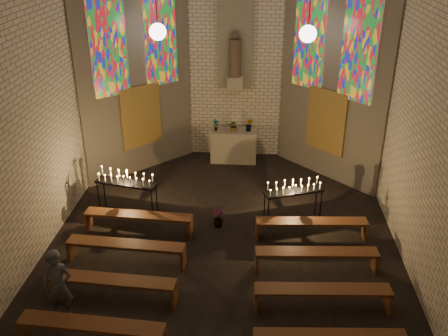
{
  "coord_description": "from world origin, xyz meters",
  "views": [
    {
      "loc": [
        0.71,
        -8.68,
        6.67
      ],
      "look_at": [
        -0.01,
        1.37,
        1.73
      ],
      "focal_mm": 40.0,
      "sensor_mm": 36.0,
      "label": 1
    }
  ],
  "objects": [
    {
      "name": "flower_vase_right",
      "position": [
        0.46,
        5.45,
        1.21
      ],
      "size": [
        0.28,
        0.25,
        0.42
      ],
      "primitive_type": "imported",
      "rotation": [
        0.0,
        0.0,
        -0.29
      ],
      "color": "#4C723F",
      "rests_on": "altar"
    },
    {
      "name": "visitor",
      "position": [
        -2.82,
        -1.71,
        0.74
      ],
      "size": [
        0.56,
        0.38,
        1.48
      ],
      "primitive_type": "imported",
      "rotation": [
        0.0,
        0.0,
        0.04
      ],
      "color": "#4D4D57",
      "rests_on": "ground"
    },
    {
      "name": "votive_stand_right",
      "position": [
        1.64,
        2.0,
        0.92
      ],
      "size": [
        1.5,
        0.83,
        1.08
      ],
      "rotation": [
        0.0,
        0.0,
        0.35
      ],
      "color": "black",
      "rests_on": "ground"
    },
    {
      "name": "pew_right_0",
      "position": [
        2.04,
        1.27,
        0.4
      ],
      "size": [
        2.6,
        0.52,
        0.5
      ],
      "rotation": [
        0.0,
        0.0,
        0.06
      ],
      "color": "#5A3119",
      "rests_on": "ground"
    },
    {
      "name": "floor",
      "position": [
        0.0,
        0.0,
        0.0
      ],
      "size": [
        12.0,
        12.0,
        0.0
      ],
      "primitive_type": "plane",
      "color": "black",
      "rests_on": "ground"
    },
    {
      "name": "flower_vase_center",
      "position": [
        0.0,
        5.43,
        1.18
      ],
      "size": [
        0.35,
        0.31,
        0.36
      ],
      "primitive_type": "imported",
      "rotation": [
        0.0,
        0.0,
        0.1
      ],
      "color": "#4C723F",
      "rests_on": "altar"
    },
    {
      "name": "flower_vase_left",
      "position": [
        -0.55,
        5.4,
        1.18
      ],
      "size": [
        0.21,
        0.16,
        0.37
      ],
      "primitive_type": "imported",
      "rotation": [
        0.0,
        0.0,
        0.16
      ],
      "color": "#4C723F",
      "rests_on": "altar"
    },
    {
      "name": "pew_left_2",
      "position": [
        -2.04,
        -1.13,
        0.4
      ],
      "size": [
        2.6,
        0.52,
        0.5
      ],
      "rotation": [
        0.0,
        0.0,
        -0.06
      ],
      "color": "#5A3119",
      "rests_on": "ground"
    },
    {
      "name": "room",
      "position": [
        -0.0,
        3.37,
        3.72
      ],
      "size": [
        8.22,
        12.43,
        7.0
      ],
      "color": "beige",
      "rests_on": "ground"
    },
    {
      "name": "pew_right_1",
      "position": [
        2.04,
        0.07,
        0.4
      ],
      "size": [
        2.6,
        0.52,
        0.5
      ],
      "rotation": [
        0.0,
        0.0,
        0.06
      ],
      "color": "#5A3119",
      "rests_on": "ground"
    },
    {
      "name": "altar",
      "position": [
        0.0,
        5.45,
        0.5
      ],
      "size": [
        1.4,
        0.6,
        1.0
      ],
      "primitive_type": "cube",
      "color": "#B4AB93",
      "rests_on": "ground"
    },
    {
      "name": "pew_left_0",
      "position": [
        -2.04,
        1.27,
        0.4
      ],
      "size": [
        2.6,
        0.52,
        0.5
      ],
      "rotation": [
        0.0,
        0.0,
        -0.06
      ],
      "color": "#5A3119",
      "rests_on": "ground"
    },
    {
      "name": "pew_left_1",
      "position": [
        -2.04,
        0.07,
        0.4
      ],
      "size": [
        2.6,
        0.52,
        0.5
      ],
      "rotation": [
        0.0,
        0.0,
        -0.06
      ],
      "color": "#5A3119",
      "rests_on": "ground"
    },
    {
      "name": "pew_right_2",
      "position": [
        2.04,
        -1.13,
        0.4
      ],
      "size": [
        2.6,
        0.52,
        0.5
      ],
      "rotation": [
        0.0,
        0.0,
        0.06
      ],
      "color": "#5A3119",
      "rests_on": "ground"
    },
    {
      "name": "pew_left_3",
      "position": [
        -2.04,
        -2.33,
        0.4
      ],
      "size": [
        2.6,
        0.52,
        0.5
      ],
      "rotation": [
        0.0,
        0.0,
        -0.06
      ],
      "color": "#5A3119",
      "rests_on": "ground"
    },
    {
      "name": "aisle_flower_pot",
      "position": [
        -0.17,
        1.64,
        0.23
      ],
      "size": [
        0.26,
        0.26,
        0.45
      ],
      "primitive_type": "imported",
      "rotation": [
        0.0,
        0.0,
        -0.03
      ],
      "color": "#4C723F",
      "rests_on": "ground"
    },
    {
      "name": "votive_stand_left",
      "position": [
        -2.49,
        2.05,
        0.98
      ],
      "size": [
        1.6,
        0.68,
        1.14
      ],
      "rotation": [
        0.0,
        0.0,
        -0.21
      ],
      "color": "black",
      "rests_on": "ground"
    }
  ]
}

